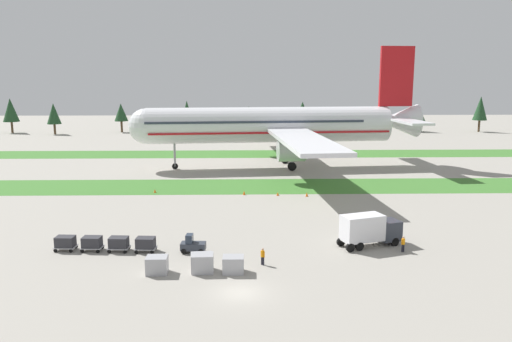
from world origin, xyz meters
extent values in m
plane|color=gray|center=(0.00, 0.00, 0.00)|extent=(400.00, 400.00, 0.00)
cube|color=#3D752D|center=(0.00, 42.86, 0.00)|extent=(320.00, 12.11, 0.01)
cube|color=#3D752D|center=(0.00, 79.08, 0.00)|extent=(320.00, 12.11, 0.01)
cylinder|color=silver|center=(5.42, 60.97, 8.71)|extent=(49.20, 11.46, 7.11)
sphere|color=silver|center=(-18.86, 58.78, 8.71)|extent=(6.97, 6.97, 6.97)
cone|color=silver|center=(32.07, 63.37, 9.24)|extent=(8.90, 7.47, 6.75)
cube|color=red|center=(5.42, 60.97, 7.46)|extent=(48.03, 11.49, 0.36)
cube|color=#283342|center=(2.46, 60.71, 9.60)|extent=(43.29, 10.99, 0.44)
cube|color=silver|center=(10.17, 41.41, 8.00)|extent=(10.64, 33.27, 0.64)
cylinder|color=#A3A3A8|center=(8.58, 46.19, 5.66)|extent=(5.09, 4.32, 3.91)
cube|color=silver|center=(6.60, 81.07, 8.00)|extent=(10.64, 33.27, 0.64)
cylinder|color=#A3A3A8|center=(5.88, 76.08, 5.66)|extent=(5.09, 4.32, 3.91)
cube|color=silver|center=(32.21, 55.27, 9.77)|extent=(5.38, 12.23, 0.45)
cube|color=silver|center=(30.76, 71.37, 9.77)|extent=(5.38, 12.23, 0.45)
cube|color=red|center=(31.48, 63.32, 18.30)|extent=(7.00, 1.39, 12.08)
cylinder|color=#A3A3A8|center=(-13.53, 59.26, 4.12)|extent=(0.44, 0.44, 7.04)
cylinder|color=black|center=(-13.53, 59.26, 0.60)|extent=(1.23, 0.53, 1.20)
cylinder|color=#A3A3A8|center=(9.76, 57.08, 4.25)|extent=(0.44, 0.44, 6.79)
cylinder|color=black|center=(9.76, 57.08, 0.85)|extent=(1.75, 0.75, 1.70)
cylinder|color=#A3A3A8|center=(9.00, 65.58, 4.25)|extent=(0.44, 0.44, 6.79)
cylinder|color=black|center=(9.00, 65.58, 0.85)|extent=(1.75, 0.75, 1.70)
cube|color=#2D333D|center=(-5.07, 10.32, 0.69)|extent=(2.68, 1.48, 0.77)
cube|color=#283342|center=(-5.46, 10.35, 1.52)|extent=(0.77, 1.14, 0.90)
cylinder|color=black|center=(-4.12, 10.81, 0.30)|extent=(0.61, 0.24, 0.60)
cylinder|color=black|center=(-4.20, 9.71, 0.30)|extent=(0.61, 0.24, 0.60)
cylinder|color=black|center=(-5.94, 10.93, 0.30)|extent=(0.61, 0.24, 0.60)
cylinder|color=black|center=(-6.02, 9.84, 0.30)|extent=(0.61, 0.24, 0.60)
cube|color=#A3A3A8|center=(-10.16, 10.67, 0.40)|extent=(2.30, 1.65, 0.10)
cube|color=#2D2D33|center=(-10.16, 10.67, 1.00)|extent=(2.02, 1.45, 1.10)
cylinder|color=black|center=(-9.28, 11.30, 0.20)|extent=(0.41, 0.15, 0.40)
cylinder|color=black|center=(-9.37, 9.93, 0.20)|extent=(0.41, 0.15, 0.40)
cylinder|color=black|center=(-10.94, 11.42, 0.20)|extent=(0.41, 0.15, 0.40)
cylinder|color=black|center=(-11.04, 10.04, 0.20)|extent=(0.41, 0.15, 0.40)
cube|color=#A3A3A8|center=(-13.05, 10.87, 0.40)|extent=(2.30, 1.65, 0.10)
cube|color=#2D2D33|center=(-13.05, 10.87, 1.00)|extent=(2.02, 1.45, 1.10)
cylinder|color=black|center=(-12.17, 11.50, 0.20)|extent=(0.41, 0.15, 0.40)
cylinder|color=black|center=(-12.26, 10.13, 0.20)|extent=(0.41, 0.15, 0.40)
cylinder|color=black|center=(-13.84, 11.62, 0.20)|extent=(0.41, 0.15, 0.40)
cylinder|color=black|center=(-13.93, 10.24, 0.20)|extent=(0.41, 0.15, 0.40)
cube|color=#A3A3A8|center=(-15.94, 11.07, 0.40)|extent=(2.30, 1.65, 0.10)
cube|color=#2D2D33|center=(-15.94, 11.07, 1.00)|extent=(2.02, 1.45, 1.10)
cylinder|color=black|center=(-15.06, 11.70, 0.20)|extent=(0.41, 0.15, 0.40)
cylinder|color=black|center=(-15.16, 10.33, 0.20)|extent=(0.41, 0.15, 0.40)
cylinder|color=black|center=(-16.73, 11.82, 0.20)|extent=(0.41, 0.15, 0.40)
cylinder|color=black|center=(-16.83, 10.44, 0.20)|extent=(0.41, 0.15, 0.40)
cube|color=#A3A3A8|center=(-18.84, 11.27, 0.40)|extent=(2.30, 1.65, 0.10)
cube|color=#2D2D33|center=(-18.84, 11.27, 1.00)|extent=(2.02, 1.45, 1.10)
cylinder|color=black|center=(-17.96, 11.90, 0.20)|extent=(0.41, 0.15, 0.40)
cylinder|color=black|center=(-18.05, 10.53, 0.20)|extent=(0.41, 0.15, 0.40)
cylinder|color=black|center=(-19.62, 12.02, 0.20)|extent=(0.41, 0.15, 0.40)
cylinder|color=black|center=(-19.72, 10.64, 0.20)|extent=(0.41, 0.15, 0.40)
cube|color=#2D333D|center=(16.38, 12.75, 1.58)|extent=(2.82, 2.89, 2.20)
cube|color=#283342|center=(17.39, 13.09, 2.02)|extent=(0.74, 1.99, 0.97)
cube|color=silver|center=(13.21, 11.67, 2.18)|extent=(5.00, 3.63, 2.80)
cylinder|color=black|center=(16.27, 13.77, 0.48)|extent=(1.01, 0.59, 0.96)
cylinder|color=black|center=(16.92, 11.87, 0.48)|extent=(1.01, 0.59, 0.96)
cylinder|color=black|center=(12.04, 12.33, 0.48)|extent=(1.01, 0.59, 0.96)
cylinder|color=black|center=(12.68, 10.44, 0.48)|extent=(1.01, 0.59, 0.96)
cylinder|color=black|center=(10.97, 11.97, 0.48)|extent=(1.01, 0.59, 0.96)
cylinder|color=black|center=(11.62, 10.07, 0.48)|extent=(1.01, 0.59, 0.96)
cylinder|color=black|center=(2.09, 6.59, 0.42)|extent=(0.18, 0.18, 0.85)
cylinder|color=black|center=(2.23, 6.42, 0.42)|extent=(0.18, 0.18, 0.85)
cylinder|color=orange|center=(2.16, 6.50, 1.16)|extent=(0.36, 0.36, 0.62)
sphere|color=tan|center=(2.16, 6.50, 1.62)|extent=(0.24, 0.24, 0.24)
cylinder|color=orange|center=(2.01, 6.68, 1.13)|extent=(0.10, 0.10, 0.58)
cylinder|color=orange|center=(2.31, 6.33, 1.13)|extent=(0.10, 0.10, 0.58)
cylinder|color=black|center=(17.13, 9.88, 0.42)|extent=(0.18, 0.18, 0.85)
cylinder|color=black|center=(17.31, 10.00, 0.42)|extent=(0.18, 0.18, 0.85)
cylinder|color=orange|center=(17.22, 9.94, 1.16)|extent=(0.36, 0.36, 0.62)
sphere|color=tan|center=(17.22, 9.94, 1.62)|extent=(0.24, 0.24, 0.24)
cylinder|color=orange|center=(17.03, 9.81, 1.13)|extent=(0.10, 0.10, 0.58)
cylinder|color=orange|center=(17.41, 10.07, 1.13)|extent=(0.10, 0.10, 0.58)
cube|color=#A3A3A8|center=(-7.92, 4.56, 0.83)|extent=(2.03, 1.63, 1.66)
cube|color=#A3A3A8|center=(-3.60, 4.75, 0.90)|extent=(2.06, 1.67, 1.79)
cube|color=#A3A3A8|center=(-3.77, 5.05, 0.86)|extent=(2.16, 1.81, 1.72)
cube|color=#A3A3A8|center=(-0.71, 4.57, 0.80)|extent=(2.02, 1.62, 1.61)
cone|color=orange|center=(-13.98, 38.51, 0.28)|extent=(0.44, 0.44, 0.56)
cone|color=orange|center=(0.32, 36.67, 0.33)|extent=(0.44, 0.44, 0.65)
cone|color=orange|center=(10.06, 35.37, 0.32)|extent=(0.44, 0.44, 0.63)
cone|color=orange|center=(5.59, 36.04, 0.27)|extent=(0.44, 0.44, 0.55)
cylinder|color=#4C3823|center=(-75.66, 126.45, 1.84)|extent=(0.70, 0.70, 3.68)
cone|color=#1E4223|center=(-75.66, 126.45, 7.47)|extent=(5.10, 5.10, 7.58)
cylinder|color=#4C3823|center=(-60.12, 121.82, 1.67)|extent=(0.70, 0.70, 3.34)
cone|color=#1E4223|center=(-60.12, 121.82, 6.62)|extent=(4.39, 4.39, 6.58)
cylinder|color=#4C3823|center=(-40.20, 127.47, 1.86)|extent=(0.70, 0.70, 3.72)
cone|color=#1E4223|center=(-40.20, 127.47, 6.61)|extent=(4.44, 4.44, 5.78)
cylinder|color=#4C3823|center=(-18.50, 127.04, 1.52)|extent=(0.70, 0.70, 3.04)
cone|color=#1E4223|center=(-18.50, 127.04, 6.73)|extent=(4.10, 4.10, 7.38)
cylinder|color=#4C3823|center=(1.85, 124.66, 1.62)|extent=(0.70, 0.70, 3.23)
cone|color=#1E4223|center=(1.85, 124.66, 5.97)|extent=(4.56, 4.56, 5.48)
cylinder|color=#4C3823|center=(19.08, 122.04, 1.26)|extent=(0.70, 0.70, 2.52)
cone|color=#1E4223|center=(19.08, 122.04, 6.41)|extent=(6.08, 6.08, 7.78)
cylinder|color=#4C3823|center=(37.08, 124.18, 1.36)|extent=(0.70, 0.70, 2.72)
cone|color=#1E4223|center=(37.08, 124.18, 5.41)|extent=(4.36, 4.36, 5.38)
cylinder|color=#4C3823|center=(58.22, 126.83, 1.40)|extent=(0.70, 0.70, 2.80)
cone|color=#1E4223|center=(58.22, 126.83, 5.86)|extent=(5.57, 5.57, 6.12)
cylinder|color=#4C3823|center=(78.69, 126.20, 1.96)|extent=(0.70, 0.70, 3.91)
cone|color=#1E4223|center=(78.69, 126.20, 7.83)|extent=(4.63, 4.63, 7.85)
camera|label=1|loc=(0.41, -41.22, 18.46)|focal=35.65mm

